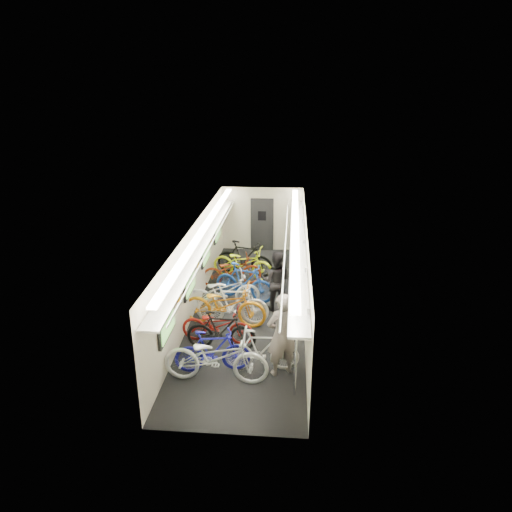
% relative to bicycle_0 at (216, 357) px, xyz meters
% --- Properties ---
extents(train_car_shell, '(10.00, 10.00, 10.00)m').
position_rel_bicycle_0_xyz_m(train_car_shell, '(0.02, 4.15, 1.08)').
color(train_car_shell, black).
rests_on(train_car_shell, ground).
extents(bicycle_0, '(2.23, 0.84, 1.16)m').
position_rel_bicycle_0_xyz_m(bicycle_0, '(0.00, 0.00, 0.00)').
color(bicycle_0, silver).
rests_on(bicycle_0, ground).
extents(bicycle_1, '(1.71, 0.73, 0.99)m').
position_rel_bicycle_0_xyz_m(bicycle_1, '(-0.13, 0.35, -0.08)').
color(bicycle_1, '#1B1BA2').
rests_on(bicycle_1, ground).
extents(bicycle_2, '(1.82, 0.80, 0.93)m').
position_rel_bicycle_0_xyz_m(bicycle_2, '(-0.22, 1.55, -0.11)').
color(bicycle_2, maroon).
rests_on(bicycle_2, ground).
extents(bicycle_3, '(1.66, 0.50, 0.99)m').
position_rel_bicycle_0_xyz_m(bicycle_3, '(-0.08, 1.24, -0.08)').
color(bicycle_3, black).
rests_on(bicycle_3, ground).
extents(bicycle_4, '(2.26, 1.00, 1.15)m').
position_rel_bicycle_0_xyz_m(bicycle_4, '(-0.18, 2.43, -0.00)').
color(bicycle_4, orange).
rests_on(bicycle_4, ground).
extents(bicycle_5, '(1.90, 0.57, 1.14)m').
position_rel_bicycle_0_xyz_m(bicycle_5, '(0.02, 2.50, -0.01)').
color(bicycle_5, white).
rests_on(bicycle_5, ground).
extents(bicycle_6, '(2.20, 1.30, 1.09)m').
position_rel_bicycle_0_xyz_m(bicycle_6, '(-0.35, 3.28, -0.03)').
color(bicycle_6, silver).
rests_on(bicycle_6, ground).
extents(bicycle_7, '(1.91, 1.11, 1.11)m').
position_rel_bicycle_0_xyz_m(bicycle_7, '(0.17, 3.98, -0.03)').
color(bicycle_7, '#1B46A6').
rests_on(bicycle_7, ground).
extents(bicycle_8, '(1.97, 1.11, 0.98)m').
position_rel_bicycle_0_xyz_m(bicycle_8, '(-0.33, 4.98, -0.09)').
color(bicycle_8, maroon).
rests_on(bicycle_8, ground).
extents(bicycle_9, '(2.01, 1.04, 1.16)m').
position_rel_bicycle_0_xyz_m(bicycle_9, '(-0.02, 5.85, 0.00)').
color(bicycle_9, black).
rests_on(bicycle_9, ground).
extents(bicycle_10, '(2.16, 1.24, 1.07)m').
position_rel_bicycle_0_xyz_m(bicycle_10, '(-0.04, 5.55, -0.04)').
color(bicycle_10, '#D3E715').
rests_on(bicycle_10, ground).
extents(bicycle_11, '(1.66, 0.55, 0.98)m').
position_rel_bicycle_0_xyz_m(bicycle_11, '(0.92, 0.49, -0.09)').
color(bicycle_11, silver).
rests_on(bicycle_11, ground).
extents(passenger_near, '(0.82, 0.72, 1.89)m').
position_rel_bicycle_0_xyz_m(passenger_near, '(1.34, 0.39, 0.36)').
color(passenger_near, slate).
rests_on(passenger_near, ground).
extents(passenger_mid, '(0.88, 0.71, 1.70)m').
position_rel_bicycle_0_xyz_m(passenger_mid, '(1.10, 3.45, 0.27)').
color(passenger_mid, black).
rests_on(passenger_mid, ground).
extents(backpack, '(0.27, 0.16, 0.38)m').
position_rel_bicycle_0_xyz_m(backpack, '(1.50, 0.69, 0.70)').
color(backpack, red).
rests_on(backpack, passenger_near).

